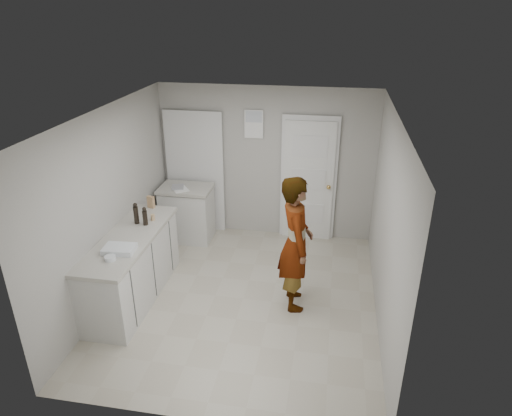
% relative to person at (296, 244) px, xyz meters
% --- Properties ---
extents(ground, '(4.00, 4.00, 0.00)m').
position_rel_person_xyz_m(ground, '(-0.68, -0.03, -0.89)').
color(ground, '#AFA793').
rests_on(ground, ground).
extents(room_shell, '(4.00, 4.00, 4.00)m').
position_rel_person_xyz_m(room_shell, '(-0.85, 1.92, 0.13)').
color(room_shell, '#A4A29B').
rests_on(room_shell, ground).
extents(main_counter, '(0.64, 1.96, 0.93)m').
position_rel_person_xyz_m(main_counter, '(-2.13, -0.23, -0.47)').
color(main_counter, silver).
rests_on(main_counter, ground).
extents(side_counter, '(0.84, 0.61, 0.93)m').
position_rel_person_xyz_m(side_counter, '(-1.93, 1.52, -0.47)').
color(side_counter, silver).
rests_on(side_counter, ground).
extents(person, '(0.57, 0.73, 1.79)m').
position_rel_person_xyz_m(person, '(0.00, 0.00, 0.00)').
color(person, silver).
rests_on(person, ground).
extents(cake_mix_box, '(0.12, 0.08, 0.18)m').
position_rel_person_xyz_m(cake_mix_box, '(-2.17, 0.67, 0.12)').
color(cake_mix_box, '#A17150').
rests_on(cake_mix_box, main_counter).
extents(spice_jar, '(0.06, 0.06, 0.09)m').
position_rel_person_xyz_m(spice_jar, '(-1.99, 0.27, 0.07)').
color(spice_jar, tan).
rests_on(spice_jar, main_counter).
extents(oil_cruet_a, '(0.07, 0.07, 0.26)m').
position_rel_person_xyz_m(oil_cruet_a, '(-2.03, 0.12, 0.15)').
color(oil_cruet_a, black).
rests_on(oil_cruet_a, main_counter).
extents(oil_cruet_b, '(0.07, 0.07, 0.30)m').
position_rel_person_xyz_m(oil_cruet_b, '(-2.16, 0.15, 0.17)').
color(oil_cruet_b, black).
rests_on(oil_cruet_b, main_counter).
extents(baking_dish, '(0.39, 0.29, 0.07)m').
position_rel_person_xyz_m(baking_dish, '(-2.06, -0.61, 0.06)').
color(baking_dish, silver).
rests_on(baking_dish, main_counter).
extents(egg_bowl, '(0.13, 0.13, 0.05)m').
position_rel_person_xyz_m(egg_bowl, '(-2.08, -0.82, 0.06)').
color(egg_bowl, silver).
rests_on(egg_bowl, main_counter).
extents(papers, '(0.35, 0.36, 0.01)m').
position_rel_person_xyz_m(papers, '(-1.98, 1.42, 0.03)').
color(papers, white).
rests_on(papers, side_counter).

